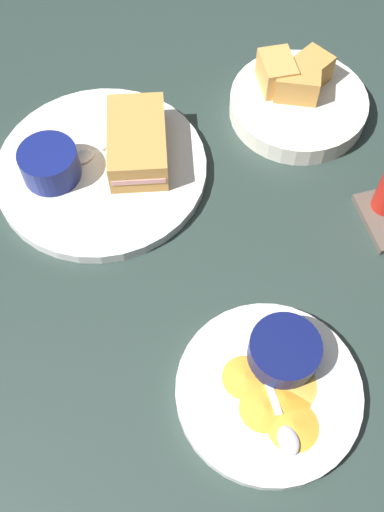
{
  "coord_description": "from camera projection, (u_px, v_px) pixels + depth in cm",
  "views": [
    {
      "loc": [
        43.92,
        -9.57,
        65.57
      ],
      "look_at": [
        9.52,
        -0.03,
        3.0
      ],
      "focal_mm": 42.04,
      "sensor_mm": 36.0,
      "label": 1
    }
  ],
  "objects": [
    {
      "name": "plate_chips_companion",
      "position": [
        268.0,
        391.0,
        0.66
      ],
      "size": [
        20.6,
        20.6,
        1.6
      ],
      "primitive_type": "cylinder",
      "color": "silver",
      "rests_on": "ground_plane"
    },
    {
      "name": "ground_plane",
      "position": [
        173.0,
        213.0,
        0.8
      ],
      "size": [
        110.0,
        110.0,
        3.0
      ],
      "primitive_type": "cube",
      "color": "#283833"
    },
    {
      "name": "spoon_by_dark_ramekin",
      "position": [
        91.0,
        153.0,
        0.81
      ],
      "size": [
        4.62,
        9.8,
        0.8
      ],
      "color": "silver",
      "rests_on": "plate_sandwich_main"
    },
    {
      "name": "ramekin_dark_sauce",
      "position": [
        49.0,
        163.0,
        0.78
      ],
      "size": [
        7.69,
        7.69,
        4.36
      ],
      "color": "navy",
      "rests_on": "plate_sandwich_main"
    },
    {
      "name": "plantain_chip_scatter",
      "position": [
        278.0,
        393.0,
        0.65
      ],
      "size": [
        14.13,
        12.14,
        0.6
      ],
      "color": "gold",
      "rests_on": "plate_chips_companion"
    },
    {
      "name": "ramekin_light_gravy",
      "position": [
        284.0,
        351.0,
        0.66
      ],
      "size": [
        7.91,
        7.91,
        3.52
      ],
      "color": "#0C144C",
      "rests_on": "plate_chips_companion"
    },
    {
      "name": "plate_sandwich_main",
      "position": [
        102.0,
        169.0,
        0.81
      ],
      "size": [
        28.56,
        28.56,
        1.6
      ],
      "primitive_type": "cylinder",
      "color": "silver",
      "rests_on": "ground_plane"
    },
    {
      "name": "sandwich_half_near",
      "position": [
        137.0,
        142.0,
        0.8
      ],
      "size": [
        14.4,
        10.07,
        4.8
      ],
      "color": "#C68C42",
      "rests_on": "plate_sandwich_main"
    },
    {
      "name": "bread_basket_rear",
      "position": [
        297.0,
        99.0,
        0.86
      ],
      "size": [
        19.63,
        19.63,
        7.43
      ],
      "color": "silver",
      "rests_on": "ground_plane"
    },
    {
      "name": "spoon_by_gravy_ramekin",
      "position": [
        284.0,
        428.0,
        0.63
      ],
      "size": [
        9.85,
        2.21,
        0.8
      ],
      "color": "silver",
      "rests_on": "plate_chips_companion"
    }
  ]
}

